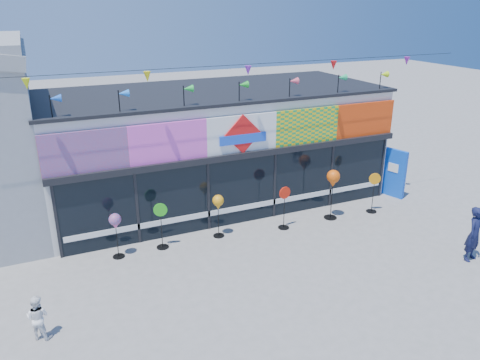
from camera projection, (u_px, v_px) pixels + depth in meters
ground at (292, 271)px, 12.99m from camera, size 80.00×80.00×0.00m
kite_shop at (214, 145)px, 17.34m from camera, size 16.00×5.70×5.31m
blue_sign at (394, 173)px, 17.75m from camera, size 0.41×0.93×1.85m
spinner_0 at (115, 223)px, 13.33m from camera, size 0.35×0.35×1.39m
spinner_1 at (161, 225)px, 13.98m from camera, size 0.40×0.37×1.46m
spinner_2 at (218, 204)px, 14.55m from camera, size 0.36×0.36×1.42m
spinner_3 at (284, 207)px, 15.22m from camera, size 0.41×0.37×1.46m
spinner_4 at (333, 180)px, 15.71m from camera, size 0.45×0.45×1.76m
spinner_5 at (373, 192)px, 16.42m from camera, size 0.39×0.37×1.46m
adult_man at (475, 234)px, 13.31m from camera, size 0.68×0.54×1.64m
child at (38, 317)px, 10.25m from camera, size 0.59×0.51×1.06m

